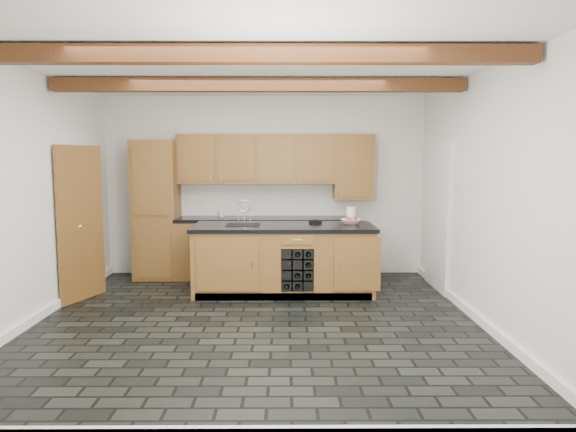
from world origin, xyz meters
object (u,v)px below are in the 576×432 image
at_px(island, 284,259).
at_px(paper_towel, 351,215).
at_px(fruit_bowl, 351,221).
at_px(kitchen_scale, 315,222).

xyz_separation_m(island, paper_towel, (0.93, 0.19, 0.58)).
relative_size(island, paper_towel, 10.60).
relative_size(island, fruit_bowl, 8.73).
xyz_separation_m(kitchen_scale, paper_towel, (0.49, -0.03, 0.09)).
bearing_deg(paper_towel, island, -168.50).
bearing_deg(kitchen_scale, fruit_bowl, -29.62).
distance_m(kitchen_scale, fruit_bowl, 0.50).
distance_m(island, kitchen_scale, 0.69).
relative_size(kitchen_scale, fruit_bowl, 0.64).
relative_size(kitchen_scale, paper_towel, 0.78).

